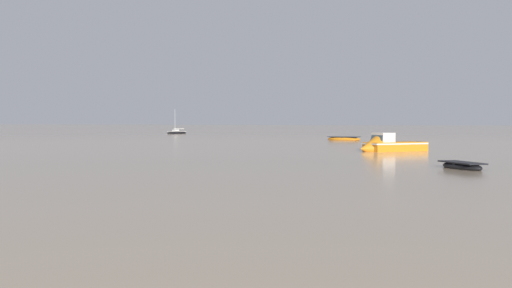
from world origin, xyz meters
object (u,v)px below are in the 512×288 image
Objects in this scene: sailboat_moored_1 at (177,133)px; rowboat_moored_4 at (462,166)px; rowboat_moored_0 at (344,139)px; motorboat_moored_1 at (386,147)px.

rowboat_moored_4 is (61.81, -68.96, -0.09)m from sailboat_moored_1.
rowboat_moored_0 is 28.98m from motorboat_moored_1.
rowboat_moored_0 is at bearing 164.40° from rowboat_moored_4.
sailboat_moored_1 reaches higher than rowboat_moored_4.
rowboat_moored_0 is 1.48× the size of rowboat_moored_4.
rowboat_moored_4 is 17.95m from motorboat_moored_1.
sailboat_moored_1 is 92.61m from rowboat_moored_4.
motorboat_moored_1 is (11.80, -26.47, 0.15)m from rowboat_moored_0.
sailboat_moored_1 is 75.56m from motorboat_moored_1.
motorboat_moored_1 reaches higher than rowboat_moored_4.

